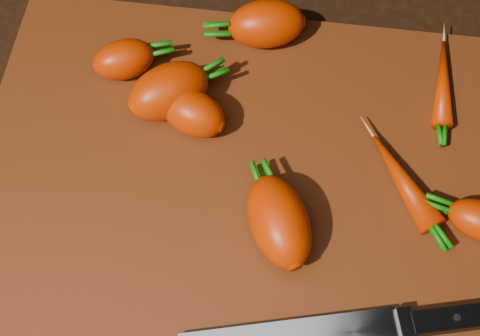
# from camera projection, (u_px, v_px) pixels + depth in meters

# --- Properties ---
(ground) EXTENTS (2.00, 2.00, 0.01)m
(ground) POSITION_uv_depth(u_px,v_px,m) (239.00, 194.00, 0.63)
(ground) COLOR black
(cutting_board) EXTENTS (0.50, 0.40, 0.01)m
(cutting_board) POSITION_uv_depth(u_px,v_px,m) (239.00, 189.00, 0.62)
(cutting_board) COLOR #522009
(cutting_board) RESTS_ON ground
(carrot_0) EXTENTS (0.10, 0.09, 0.05)m
(carrot_0) POSITION_uv_depth(u_px,v_px,m) (169.00, 91.00, 0.63)
(carrot_0) COLOR red
(carrot_0) RESTS_ON cutting_board
(carrot_1) EXTENTS (0.08, 0.06, 0.04)m
(carrot_1) POSITION_uv_depth(u_px,v_px,m) (193.00, 113.00, 0.63)
(carrot_1) COLOR red
(carrot_1) RESTS_ON cutting_board
(carrot_2) EXTENTS (0.08, 0.10, 0.05)m
(carrot_2) POSITION_uv_depth(u_px,v_px,m) (279.00, 221.00, 0.57)
(carrot_2) COLOR red
(carrot_2) RESTS_ON cutting_board
(carrot_3) EXTENTS (0.09, 0.07, 0.05)m
(carrot_3) POSITION_uv_depth(u_px,v_px,m) (266.00, 24.00, 0.67)
(carrot_3) COLOR red
(carrot_3) RESTS_ON cutting_board
(carrot_4) EXTENTS (0.07, 0.06, 0.04)m
(carrot_4) POSITION_uv_depth(u_px,v_px,m) (124.00, 59.00, 0.65)
(carrot_4) COLOR red
(carrot_4) RESTS_ON cutting_board
(carrot_6) EXTENTS (0.02, 0.10, 0.02)m
(carrot_6) POSITION_uv_depth(u_px,v_px,m) (443.00, 82.00, 0.65)
(carrot_6) COLOR red
(carrot_6) RESTS_ON cutting_board
(carrot_7) EXTENTS (0.08, 0.10, 0.03)m
(carrot_7) POSITION_uv_depth(u_px,v_px,m) (402.00, 181.00, 0.60)
(carrot_7) COLOR red
(carrot_7) RESTS_ON cutting_board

